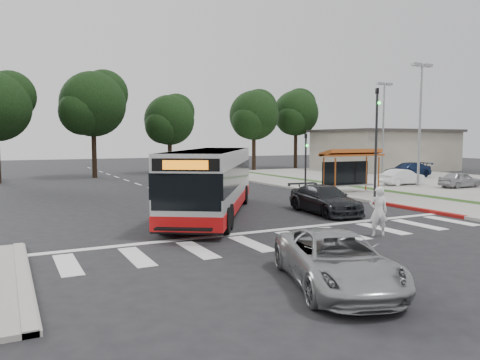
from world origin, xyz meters
TOP-DOWN VIEW (x-y plane):
  - ground at (0.00, 0.00)m, footprint 140.00×140.00m
  - sidewalk_east at (11.00, 8.00)m, footprint 4.00×40.00m
  - curb_east at (9.00, 8.00)m, footprint 0.30×40.00m
  - curb_east_red at (9.00, -2.00)m, footprint 0.32×6.00m
  - parking_lot at (23.00, 10.00)m, footprint 18.00×36.00m
  - commercial_building at (30.00, 22.00)m, footprint 14.00×10.00m
  - building_roof_cap at (30.00, 22.00)m, footprint 14.60×10.60m
  - crosswalk_ladder at (0.00, -5.00)m, footprint 18.00×2.60m
  - bus_shelter at (10.80, 5.10)m, footprint 4.20×1.60m
  - traffic_signal_ne_tall at (9.60, 1.49)m, footprint 0.18×0.37m
  - traffic_signal_ne_short at (9.60, 8.49)m, footprint 0.18×0.37m
  - lot_light_front at (18.00, 6.00)m, footprint 1.90×0.35m
  - lot_light_mid at (24.00, 16.00)m, footprint 1.90×0.35m
  - tree_ne_a at (16.08, 28.06)m, footprint 6.16×5.74m
  - tree_ne_b at (23.08, 30.06)m, footprint 6.16×5.74m
  - tree_north_a at (-1.92, 26.07)m, footprint 6.60×6.15m
  - tree_north_b at (6.07, 28.06)m, footprint 5.72×5.33m
  - transit_bus at (-0.74, 1.31)m, footprint 8.56×11.50m
  - pedestrian at (2.81, -6.00)m, footprint 0.80×0.71m
  - dark_sedan at (4.31, -0.76)m, footprint 2.28×4.82m
  - silver_suv_south at (-2.39, -10.09)m, footprint 3.63×5.24m
  - parked_car_0 at (19.98, 3.94)m, footprint 3.40×1.43m
  - parked_car_1 at (17.75, 7.30)m, footprint 3.68×1.36m
  - parked_car_3 at (23.66, 12.42)m, footprint 4.80×2.22m

SIDE VIEW (x-z plane):
  - ground at x=0.00m, z-range 0.00..0.00m
  - crosswalk_ladder at x=0.00m, z-range 0.00..0.01m
  - parking_lot at x=23.00m, z-range 0.00..0.10m
  - sidewalk_east at x=11.00m, z-range 0.00..0.12m
  - curb_east at x=9.00m, z-range 0.00..0.15m
  - curb_east_red at x=9.00m, z-range 0.00..0.15m
  - silver_suv_south at x=-2.39m, z-range 0.00..1.33m
  - parked_car_0 at x=19.98m, z-range 0.10..1.25m
  - dark_sedan at x=4.31m, z-range 0.00..1.36m
  - parked_car_1 at x=17.75m, z-range 0.10..1.30m
  - parked_car_3 at x=23.66m, z-range 0.10..1.46m
  - pedestrian at x=2.81m, z-range 0.00..1.85m
  - transit_bus at x=-0.74m, z-range 0.00..3.09m
  - commercial_building at x=30.00m, z-range 0.00..4.40m
  - bus_shelter at x=10.80m, z-range 0.92..3.78m
  - traffic_signal_ne_short at x=9.60m, z-range 0.48..4.48m
  - traffic_signal_ne_tall at x=9.60m, z-range 0.63..7.13m
  - building_roof_cap at x=30.00m, z-range 4.40..4.70m
  - tree_north_b at x=6.07m, z-range 1.45..9.88m
  - lot_light_front at x=18.00m, z-range 1.40..10.41m
  - lot_light_mid at x=24.00m, z-range 1.40..10.41m
  - tree_ne_a at x=16.08m, z-range 1.74..11.04m
  - tree_ne_b at x=23.08m, z-range 1.91..11.93m
  - tree_north_a at x=-1.92m, z-range 1.84..12.01m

